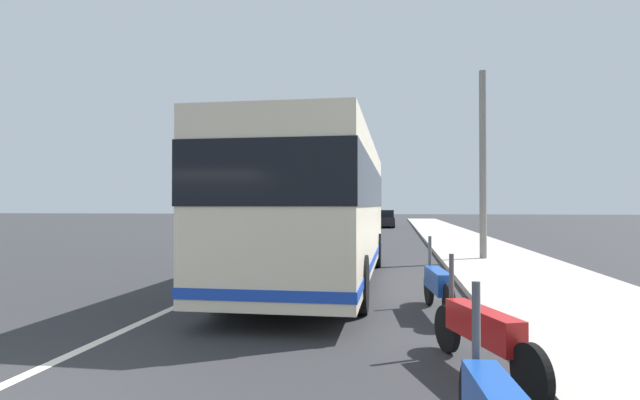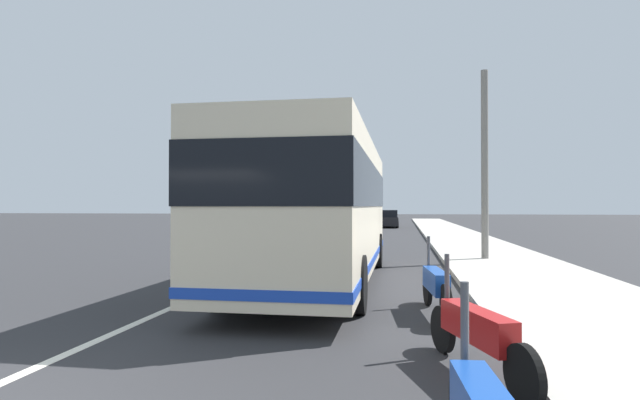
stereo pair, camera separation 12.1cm
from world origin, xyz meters
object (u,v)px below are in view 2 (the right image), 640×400
object	(u,v)px
motorcycle_by_tree	(436,286)
utility_pole	(485,166)
car_oncoming	(388,219)
car_ahead_same_lane	(311,222)
coach_bus	(320,204)
car_behind_bus	(330,219)
motorcycle_nearest_curb	(476,332)
car_side_street	(346,216)

from	to	relation	value
motorcycle_by_tree	utility_pole	xyz separation A→B (m)	(8.16, -2.08, 2.62)
car_oncoming	car_ahead_same_lane	bearing A→B (deg)	148.11
coach_bus	car_behind_bus	bearing A→B (deg)	7.77
motorcycle_nearest_curb	car_behind_bus	xyz separation A→B (m)	(36.75, 6.88, 0.22)
car_ahead_same_lane	car_behind_bus	size ratio (longest dim) A/B	0.99
motorcycle_by_tree	utility_pole	size ratio (longest dim) A/B	0.38
motorcycle_nearest_curb	motorcycle_by_tree	bearing A→B (deg)	-15.24
motorcycle_by_tree	car_side_street	size ratio (longest dim) A/B	0.53
motorcycle_nearest_curb	car_oncoming	world-z (taller)	car_oncoming
motorcycle_nearest_curb	car_ahead_same_lane	bearing A→B (deg)	-5.85
car_ahead_same_lane	utility_pole	bearing A→B (deg)	28.37
car_side_street	utility_pole	size ratio (longest dim) A/B	0.73
motorcycle_by_tree	car_oncoming	distance (m)	34.46
car_oncoming	car_ahead_same_lane	xyz separation A→B (m)	(-8.49, 5.17, -0.01)
car_ahead_same_lane	utility_pole	size ratio (longest dim) A/B	0.64
coach_bus	motorcycle_nearest_curb	size ratio (longest dim) A/B	4.63
car_side_street	car_behind_bus	distance (m)	10.51
car_behind_bus	motorcycle_by_tree	bearing A→B (deg)	9.68
car_oncoming	car_side_street	size ratio (longest dim) A/B	1.01
car_oncoming	utility_pole	distance (m)	26.64
coach_bus	car_ahead_same_lane	bearing A→B (deg)	11.03
coach_bus	motorcycle_by_tree	world-z (taller)	coach_bus
coach_bus	motorcycle_by_tree	xyz separation A→B (m)	(-3.12, -2.49, -1.38)
car_behind_bus	utility_pole	distance (m)	27.17
motorcycle_by_tree	car_side_street	bearing A→B (deg)	2.05
motorcycle_by_tree	car_behind_bus	world-z (taller)	car_behind_bus
car_oncoming	car_ahead_same_lane	world-z (taller)	car_oncoming
motorcycle_nearest_curb	car_oncoming	size ratio (longest dim) A/B	0.48
car_oncoming	utility_pole	size ratio (longest dim) A/B	0.73
coach_bus	car_side_street	bearing A→B (deg)	5.63
coach_bus	car_behind_bus	world-z (taller)	coach_bus
coach_bus	car_ahead_same_lane	world-z (taller)	coach_bus
motorcycle_nearest_curb	car_behind_bus	distance (m)	37.39
car_oncoming	car_ahead_same_lane	size ratio (longest dim) A/B	1.15
motorcycle_nearest_curb	car_behind_bus	size ratio (longest dim) A/B	0.56
motorcycle_by_tree	car_behind_bus	bearing A→B (deg)	4.82
car_ahead_same_lane	car_oncoming	bearing A→B (deg)	150.19
coach_bus	motorcycle_by_tree	size ratio (longest dim) A/B	4.32
utility_pole	car_oncoming	bearing A→B (deg)	8.29
car_behind_bus	car_oncoming	bearing A→B (deg)	96.05
car_behind_bus	utility_pole	size ratio (longest dim) A/B	0.64
motorcycle_nearest_curb	car_ahead_same_lane	distance (m)	29.78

